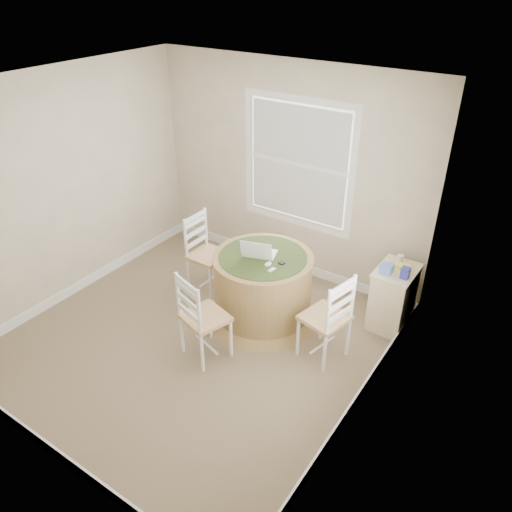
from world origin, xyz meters
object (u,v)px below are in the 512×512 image
Objects in this scene: chair_left at (208,255)px; laptop at (259,253)px; chair_near at (205,317)px; corner_chest at (393,297)px; round_table at (263,284)px; chair_right at (325,317)px.

chair_left is 0.86m from laptop.
laptop reaches higher than chair_left.
chair_near is 2.30× the size of laptop.
corner_chest is (1.30, 0.66, -0.45)m from laptop.
chair_right is at bearing -5.52° from round_table.
chair_right is 2.30× the size of laptop.
chair_near is (0.72, -0.95, 0.00)m from chair_left.
round_table is 0.39m from laptop.
round_table is 0.89m from chair_right.
chair_near is at bearing 67.90° from laptop.
chair_near is 2.04m from corner_chest.
chair_near is at bearing -142.30° from chair_left.
chair_left and chair_right have the same top height.
chair_right is 0.99m from laptop.
laptop reaches higher than chair_right.
round_table is 0.85m from chair_left.
round_table is at bearing -90.46° from chair_right.
laptop is (0.07, 0.86, 0.33)m from chair_near.
laptop is 0.58× the size of corner_chest.
laptop is at bearing -175.36° from round_table.
chair_near is 0.92m from laptop.
chair_near reaches higher than corner_chest.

